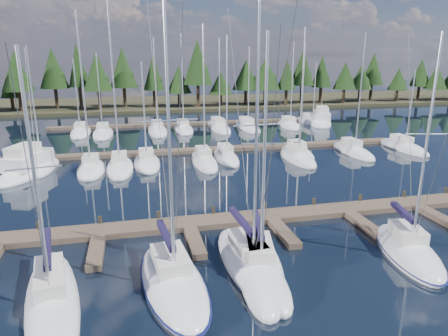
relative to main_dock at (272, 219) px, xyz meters
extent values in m
plane|color=black|center=(0.00, 12.64, -0.20)|extent=(260.00, 260.00, 0.00)
cube|color=#312E1B|center=(0.00, 72.64, 0.10)|extent=(220.00, 30.00, 0.60)
cube|color=brown|center=(0.00, 0.64, 0.00)|extent=(44.00, 2.00, 0.40)
cube|color=brown|center=(-12.00, -2.36, 0.00)|extent=(0.90, 4.00, 0.40)
cube|color=brown|center=(-6.00, -2.36, 0.00)|extent=(0.90, 4.00, 0.40)
cube|color=brown|center=(0.00, -2.36, 0.00)|extent=(0.90, 4.00, 0.40)
cube|color=brown|center=(6.00, -2.36, 0.00)|extent=(0.90, 4.00, 0.40)
cube|color=brown|center=(12.00, -2.36, 0.00)|extent=(0.90, 4.00, 0.40)
cylinder|color=#2E2519|center=(-16.00, 1.64, 0.25)|extent=(0.26, 0.26, 0.90)
cylinder|color=#2E2519|center=(-12.00, 1.64, 0.25)|extent=(0.26, 0.26, 0.90)
cylinder|color=#2E2519|center=(-8.00, 1.64, 0.25)|extent=(0.26, 0.26, 0.90)
cylinder|color=#2E2519|center=(-4.00, 1.64, 0.25)|extent=(0.26, 0.26, 0.90)
cylinder|color=#2E2519|center=(0.00, 1.64, 0.25)|extent=(0.26, 0.26, 0.90)
cylinder|color=#2E2519|center=(4.00, 1.64, 0.25)|extent=(0.26, 0.26, 0.90)
cylinder|color=#2E2519|center=(8.00, 1.64, 0.25)|extent=(0.26, 0.26, 0.90)
cylinder|color=#2E2519|center=(12.00, 1.64, 0.25)|extent=(0.26, 0.26, 0.90)
cylinder|color=#2E2519|center=(16.00, 1.64, 0.25)|extent=(0.26, 0.26, 0.90)
cube|color=brown|center=(0.00, 22.64, 0.00)|extent=(50.00, 1.80, 0.40)
cube|color=brown|center=(0.00, 42.64, 0.00)|extent=(46.00, 1.80, 0.40)
ellipsoid|color=silver|center=(-13.65, -7.16, -0.05)|extent=(4.28, 10.91, 1.90)
cube|color=silver|center=(-13.74, -6.63, 1.15)|extent=(1.92, 3.59, 0.70)
cylinder|color=silver|center=(-13.55, -7.68, 6.30)|extent=(0.19, 0.19, 11.01)
cylinder|color=silver|center=(-13.97, -5.37, 1.90)|extent=(0.94, 4.63, 0.12)
cube|color=black|center=(-13.97, -5.37, 2.05)|extent=(1.13, 4.46, 0.30)
cylinder|color=silver|center=(-13.55, -7.68, 6.85)|extent=(2.18, 0.46, 0.07)
cylinder|color=#3F3F44|center=(-13.15, -9.93, 6.15)|extent=(0.84, 4.54, 11.33)
cylinder|color=#3F3F44|center=(-14.05, -4.90, 6.15)|extent=(1.03, 5.58, 11.33)
ellipsoid|color=silver|center=(-7.83, -6.70, -0.05)|extent=(4.00, 9.10, 1.90)
cube|color=silver|center=(-7.88, -6.27, 1.15)|extent=(1.98, 2.99, 0.70)
cylinder|color=silver|center=(-7.78, -7.14, 7.87)|extent=(0.18, 0.18, 14.15)
cylinder|color=silver|center=(-7.99, -5.21, 1.90)|extent=(0.55, 3.87, 0.12)
cube|color=black|center=(-7.99, -5.21, 2.05)|extent=(0.76, 3.72, 0.30)
cylinder|color=silver|center=(-7.78, -7.14, 8.58)|extent=(2.73, 0.37, 0.07)
cylinder|color=#3F3F44|center=(-7.57, -9.03, 7.72)|extent=(0.45, 3.80, 14.46)
cylinder|color=#3F3F44|center=(-8.04, -4.82, 7.72)|extent=(0.55, 4.68, 14.46)
ellipsoid|color=#0D1342|center=(-7.83, -6.70, 0.02)|extent=(4.16, 9.46, 0.18)
ellipsoid|color=silver|center=(-3.01, -6.49, -0.05)|extent=(4.31, 9.32, 1.90)
cube|color=silver|center=(-2.91, -6.05, 1.15)|extent=(1.94, 3.10, 0.70)
cylinder|color=silver|center=(-3.10, -6.93, 6.65)|extent=(0.19, 0.19, 11.71)
cylinder|color=silver|center=(-2.69, -4.99, 1.90)|extent=(0.94, 3.90, 0.12)
cube|color=black|center=(-2.69, -4.99, 2.05)|extent=(1.12, 3.77, 0.30)
cylinder|color=silver|center=(-3.10, -6.93, 7.24)|extent=(2.22, 0.53, 0.07)
cylinder|color=#3F3F44|center=(-3.50, -8.82, 6.50)|extent=(0.83, 3.82, 12.02)
cylinder|color=#3F3F44|center=(-2.61, -4.59, 6.50)|extent=(1.02, 4.70, 12.02)
ellipsoid|color=silver|center=(-3.39, -5.92, -0.05)|extent=(3.23, 9.74, 1.90)
cube|color=silver|center=(-3.42, -5.44, 1.15)|extent=(1.65, 3.15, 0.70)
cylinder|color=silver|center=(-3.37, -6.40, 7.42)|extent=(0.17, 0.17, 13.24)
cylinder|color=silver|center=(-3.49, -4.29, 1.90)|extent=(0.36, 4.22, 0.12)
cube|color=black|center=(-3.49, -4.29, 2.05)|extent=(0.58, 4.04, 0.30)
cylinder|color=silver|center=(-3.37, -6.40, 8.08)|extent=(2.42, 0.21, 0.07)
cylinder|color=#3F3F44|center=(-3.25, -8.46, 7.27)|extent=(0.26, 4.15, 13.55)
cylinder|color=#3F3F44|center=(-3.51, -3.86, 7.27)|extent=(0.32, 5.11, 13.55)
ellipsoid|color=silver|center=(6.33, -6.48, -0.05)|extent=(4.36, 7.84, 1.90)
cube|color=silver|center=(6.42, -6.12, 1.15)|extent=(2.01, 2.65, 0.70)
cylinder|color=silver|center=(6.25, -6.84, 6.69)|extent=(0.19, 0.19, 11.80)
cylinder|color=silver|center=(6.62, -5.25, 1.90)|extent=(0.86, 3.20, 0.12)
cube|color=black|center=(6.62, -5.25, 2.05)|extent=(1.05, 3.11, 0.30)
cylinder|color=silver|center=(6.25, -6.84, 7.28)|extent=(2.42, 0.63, 0.07)
cylinder|color=#3F3F44|center=(5.89, -8.39, 6.54)|extent=(0.76, 3.14, 12.10)
cylinder|color=#3F3F44|center=(6.69, -4.93, 6.54)|extent=(0.93, 3.86, 12.11)
ellipsoid|color=#0D1342|center=(6.33, -6.48, 0.02)|extent=(4.53, 8.15, 0.18)
ellipsoid|color=silver|center=(-19.02, 18.70, -0.05)|extent=(2.60, 8.13, 1.90)
cube|color=silver|center=(-19.02, 19.11, 1.15)|extent=(1.43, 2.60, 0.70)
cylinder|color=silver|center=(-19.02, 18.29, 6.55)|extent=(0.16, 0.16, 11.50)
ellipsoid|color=silver|center=(-13.88, 16.31, -0.05)|extent=(2.77, 7.12, 1.90)
cube|color=silver|center=(-13.88, 16.67, 1.15)|extent=(1.52, 2.28, 0.70)
cylinder|color=silver|center=(-13.88, 15.96, 8.12)|extent=(0.16, 0.16, 14.66)
ellipsoid|color=silver|center=(-11.02, 16.44, -0.05)|extent=(2.76, 8.49, 1.90)
cube|color=silver|center=(-11.02, 16.86, 1.15)|extent=(1.52, 2.72, 0.70)
cylinder|color=silver|center=(-11.02, 16.02, 8.55)|extent=(0.16, 0.16, 15.51)
ellipsoid|color=silver|center=(-8.19, 17.54, -0.05)|extent=(2.82, 7.77, 1.90)
cube|color=silver|center=(-8.19, 17.93, 1.15)|extent=(1.55, 2.48, 0.70)
cylinder|color=silver|center=(-8.19, 17.15, 5.79)|extent=(0.16, 0.16, 9.98)
ellipsoid|color=silver|center=(-1.95, 16.98, -0.05)|extent=(2.52, 8.93, 1.90)
cube|color=silver|center=(-1.95, 17.43, 1.15)|extent=(1.38, 2.86, 0.70)
cylinder|color=silver|center=(-1.95, 16.54, 7.60)|extent=(0.16, 0.16, 13.61)
ellipsoid|color=silver|center=(0.79, 18.00, -0.05)|extent=(2.46, 7.64, 1.90)
cube|color=silver|center=(0.79, 18.39, 1.15)|extent=(1.35, 2.44, 0.70)
cylinder|color=silver|center=(0.79, 17.62, 7.10)|extent=(0.16, 0.16, 12.61)
ellipsoid|color=silver|center=(8.76, 16.09, -0.05)|extent=(2.69, 8.39, 1.90)
cube|color=silver|center=(8.76, 16.51, 1.15)|extent=(1.48, 2.68, 0.70)
cylinder|color=silver|center=(8.76, 15.67, 6.75)|extent=(0.16, 0.16, 11.91)
ellipsoid|color=silver|center=(9.66, 18.25, -0.05)|extent=(2.81, 7.43, 1.90)
cube|color=silver|center=(9.66, 18.62, 1.15)|extent=(1.55, 2.38, 0.70)
cylinder|color=silver|center=(9.66, 17.88, 7.57)|extent=(0.16, 0.16, 13.55)
ellipsoid|color=silver|center=(16.61, 17.54, -0.05)|extent=(2.43, 8.88, 1.90)
cube|color=silver|center=(16.61, 17.99, 1.15)|extent=(1.34, 2.84, 0.70)
cylinder|color=silver|center=(16.61, 17.10, 7.34)|extent=(0.16, 0.16, 13.08)
ellipsoid|color=silver|center=(24.01, 18.09, -0.05)|extent=(2.60, 9.21, 1.90)
cube|color=silver|center=(24.01, 18.55, 1.15)|extent=(1.43, 2.95, 0.70)
cylinder|color=silver|center=(24.01, 17.63, 5.25)|extent=(0.16, 0.16, 8.91)
ellipsoid|color=silver|center=(-17.25, 37.83, -0.05)|extent=(2.89, 9.04, 1.90)
cube|color=silver|center=(-17.25, 38.28, 1.15)|extent=(1.59, 2.89, 0.70)
cylinder|color=silver|center=(-17.25, 37.38, 5.85)|extent=(0.16, 0.16, 10.12)
ellipsoid|color=silver|center=(-13.90, 36.31, -0.05)|extent=(2.92, 9.44, 1.90)
cube|color=silver|center=(-13.90, 36.78, 1.15)|extent=(1.61, 3.02, 0.70)
cylinder|color=silver|center=(-13.90, 35.84, 6.25)|extent=(0.16, 0.16, 10.91)
ellipsoid|color=silver|center=(-5.77, 36.93, -0.05)|extent=(2.89, 10.47, 1.90)
cube|color=silver|center=(-5.77, 37.46, 1.15)|extent=(1.59, 3.35, 0.70)
cylinder|color=silver|center=(-5.77, 36.41, 7.38)|extent=(0.16, 0.16, 13.16)
ellipsoid|color=silver|center=(-1.69, 37.14, -0.05)|extent=(2.88, 8.75, 1.90)
cube|color=silver|center=(-1.69, 37.57, 1.15)|extent=(1.58, 2.80, 0.70)
cylinder|color=silver|center=(-1.69, 36.70, 7.61)|extent=(0.16, 0.16, 13.62)
ellipsoid|color=silver|center=(4.18, 37.67, -0.05)|extent=(2.90, 11.80, 1.90)
cube|color=silver|center=(4.18, 38.26, 1.15)|extent=(1.59, 3.78, 0.70)
cylinder|color=silver|center=(4.18, 37.08, 7.34)|extent=(0.16, 0.16, 13.09)
ellipsoid|color=silver|center=(8.82, 37.12, -0.05)|extent=(2.99, 10.91, 1.90)
cube|color=silver|center=(8.82, 37.66, 1.15)|extent=(1.64, 3.49, 0.70)
cylinder|color=silver|center=(8.82, 36.57, 6.72)|extent=(0.16, 0.16, 11.84)
ellipsoid|color=silver|center=(16.03, 36.73, -0.05)|extent=(2.99, 7.88, 1.90)
cube|color=silver|center=(16.03, 37.12, 1.15)|extent=(1.64, 2.52, 0.70)
cylinder|color=silver|center=(16.03, 36.34, 7.11)|extent=(0.16, 0.16, 12.63)
ellipsoid|color=silver|center=(20.98, 38.85, -0.05)|extent=(2.75, 10.51, 1.90)
cube|color=silver|center=(20.98, 39.38, 1.15)|extent=(1.51, 3.36, 0.70)
cylinder|color=silver|center=(20.98, 38.33, 5.52)|extent=(0.16, 0.16, 9.45)
ellipsoid|color=silver|center=(-19.95, 17.07, -0.10)|extent=(6.59, 10.64, 2.02)
cube|color=silver|center=(-19.95, 17.07, 1.25)|extent=(4.26, 6.08, 1.35)
cube|color=silver|center=(-20.13, 16.60, 2.38)|extent=(2.94, 3.95, 1.01)
cylinder|color=silver|center=(-19.61, 18.02, 3.05)|extent=(0.10, 0.10, 1.79)
ellipsoid|color=silver|center=(22.78, 38.76, -0.10)|extent=(6.46, 10.42, 1.98)
cube|color=silver|center=(22.78, 38.76, 1.22)|extent=(4.17, 5.95, 1.32)
cube|color=silver|center=(22.62, 38.30, 2.32)|extent=(2.88, 3.87, 0.99)
cylinder|color=silver|center=(23.12, 39.69, 2.98)|extent=(0.10, 0.10, 1.76)
cylinder|color=black|center=(-33.71, 66.04, 1.63)|extent=(0.70, 0.70, 2.48)
cone|color=black|center=(-33.71, 66.04, 5.28)|extent=(4.03, 4.03, 4.81)
ellipsoid|color=black|center=(-33.21, 66.04, 4.18)|extent=(2.42, 2.42, 2.42)
cylinder|color=black|center=(-31.35, 62.85, 2.40)|extent=(0.70, 0.70, 4.00)
cone|color=black|center=(-31.35, 62.85, 8.28)|extent=(6.09, 6.09, 7.78)
ellipsoid|color=black|center=(-30.85, 62.85, 6.51)|extent=(3.65, 3.65, 3.65)
cylinder|color=black|center=(-24.98, 65.98, 2.50)|extent=(0.70, 0.70, 4.21)
cone|color=black|center=(-24.98, 65.98, 8.71)|extent=(5.86, 5.86, 8.20)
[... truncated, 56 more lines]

